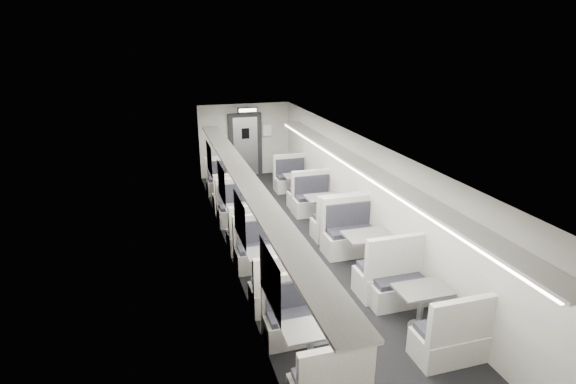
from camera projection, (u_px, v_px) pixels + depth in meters
room at (301, 200)px, 9.43m from camera, size 3.24×12.24×2.64m
booth_left_a at (227, 188)px, 12.77m from camera, size 0.99×2.01×1.07m
booth_left_b at (245, 221)px, 10.48m from camera, size 1.04×2.12×1.13m
booth_left_c at (269, 268)px, 8.36m from camera, size 1.01×2.05×1.10m
booth_left_d at (311, 348)px, 6.25m from camera, size 0.97×1.96×1.05m
booth_right_a at (299, 186)px, 12.92m from camera, size 1.00×2.03×1.09m
booth_right_b at (323, 210)px, 11.10m from camera, size 1.05×2.13×1.14m
booth_right_c at (367, 252)px, 8.87m from camera, size 1.14×2.31×1.23m
booth_right_d at (420, 308)px, 7.15m from camera, size 1.01×2.05×1.10m
passenger at (233, 182)px, 12.03m from camera, size 0.58×0.41×1.53m
window_a at (209, 158)px, 12.06m from camera, size 0.02×1.18×0.84m
window_b at (222, 183)px, 10.06m from camera, size 0.02×1.18×0.84m
window_c at (240, 219)px, 8.07m from camera, size 0.02×1.18×0.84m
window_d at (270, 279)px, 6.08m from camera, size 0.02×1.18×0.84m
luggage_rack_left at (244, 177)px, 8.59m from camera, size 0.46×10.40×0.09m
luggage_rack_right at (363, 167)px, 9.25m from camera, size 0.46×10.40×0.09m
vestibule_door at (246, 145)px, 14.85m from camera, size 1.10×0.13×2.10m
exit_sign at (247, 110)px, 14.00m from camera, size 0.62×0.12×0.16m
wall_notice at (267, 130)px, 14.89m from camera, size 0.32×0.02×0.40m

